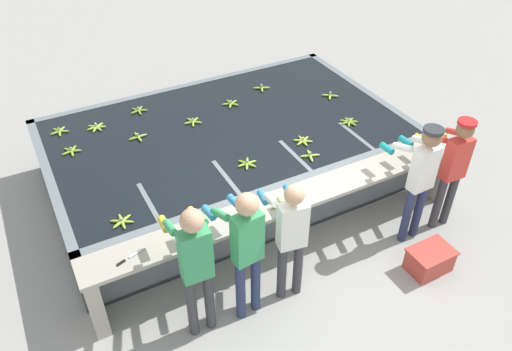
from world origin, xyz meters
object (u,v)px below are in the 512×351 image
banana_bunch_floating_5 (138,137)px  worker_4 (453,164)px  banana_bunch_floating_2 (59,131)px  banana_bunch_floating_12 (262,88)px  banana_bunch_floating_1 (247,164)px  banana_bunch_floating_6 (303,141)px  worker_2 (291,231)px  banana_bunch_floating_13 (330,95)px  knife_0 (127,259)px  banana_bunch_floating_8 (96,127)px  banana_bunch_floating_10 (310,156)px  worker_1 (246,244)px  banana_bunch_ledge_0 (280,204)px  banana_bunch_floating_0 (193,122)px  worker_3 (421,173)px  banana_bunch_floating_7 (139,110)px  banana_bunch_floating_11 (71,151)px  worker_0 (195,261)px  banana_bunch_floating_4 (349,122)px  banana_bunch_floating_3 (231,104)px  crate (430,260)px  banana_bunch_floating_9 (122,221)px

banana_bunch_floating_5 → worker_4: bearing=-38.9°
banana_bunch_floating_2 → banana_bunch_floating_12: size_ratio=1.02×
banana_bunch_floating_1 → banana_bunch_floating_6: 0.95m
worker_2 → banana_bunch_floating_13: size_ratio=6.80×
knife_0 → banana_bunch_floating_8: bearing=82.5°
banana_bunch_floating_10 → banana_bunch_floating_13: same height
worker_1 → banana_bunch_ledge_0: size_ratio=6.23×
banana_bunch_floating_0 → banana_bunch_floating_2: size_ratio=1.01×
banana_bunch_floating_5 → worker_2: bearing=-72.4°
worker_3 → banana_bunch_floating_7: 4.25m
worker_1 → banana_bunch_floating_10: 2.01m
banana_bunch_floating_13 → banana_bunch_ledge_0: size_ratio=0.86×
banana_bunch_floating_13 → knife_0: 4.38m
banana_bunch_floating_11 → banana_bunch_floating_0: bearing=-2.3°
worker_1 → banana_bunch_ledge_0: 0.92m
worker_4 → banana_bunch_floating_11: bearing=146.8°
worker_0 → banana_bunch_floating_4: worker_0 is taller
banana_bunch_floating_1 → banana_bunch_floating_5: 1.69m
banana_bunch_floating_5 → banana_bunch_floating_11: same height
banana_bunch_floating_2 → banana_bunch_floating_3: (2.54, -0.44, 0.00)m
worker_0 → crate: 3.04m
banana_bunch_ledge_0 → banana_bunch_floating_6: bearing=46.5°
worker_3 → banana_bunch_floating_2: bearing=138.0°
banana_bunch_floating_7 → banana_bunch_floating_12: same height
banana_bunch_floating_9 → worker_3: bearing=-16.9°
banana_bunch_floating_1 → banana_bunch_floating_6: size_ratio=0.99×
banana_bunch_floating_2 → banana_bunch_floating_6: size_ratio=0.98×
worker_2 → knife_0: size_ratio=4.83×
banana_bunch_floating_6 → banana_bunch_floating_9: same height
banana_bunch_floating_7 → banana_bunch_floating_12: size_ratio=1.03×
banana_bunch_floating_6 → banana_bunch_ledge_0: (-0.97, -1.03, 0.00)m
banana_bunch_floating_10 → worker_4: bearing=-38.8°
banana_bunch_floating_9 → worker_4: bearing=-14.8°
worker_0 → banana_bunch_floating_13: worker_0 is taller
banana_bunch_floating_0 → worker_0: bearing=-111.7°
worker_3 → banana_bunch_floating_12: bearing=99.2°
worker_3 → knife_0: 3.63m
banana_bunch_floating_1 → banana_bunch_ledge_0: bearing=-92.0°
banana_bunch_ledge_0 → banana_bunch_floating_9: bearing=161.2°
banana_bunch_floating_5 → knife_0: banana_bunch_floating_5 is taller
banana_bunch_floating_3 → banana_bunch_floating_8: same height
worker_1 → worker_3: (2.47, 0.08, -0.01)m
worker_4 → banana_bunch_floating_10: 1.83m
banana_bunch_floating_4 → knife_0: banana_bunch_floating_4 is taller
worker_4 → banana_bunch_floating_7: 4.60m
worker_3 → banana_bunch_floating_2: size_ratio=6.27×
worker_2 → banana_bunch_floating_7: 3.52m
worker_3 → worker_1: bearing=-178.2°
worker_4 → banana_bunch_floating_2: 5.45m
crate → banana_bunch_floating_8: bearing=128.7°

